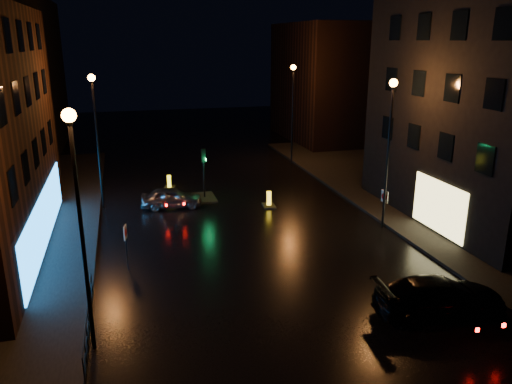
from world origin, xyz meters
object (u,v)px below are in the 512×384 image
road_sign_right (384,200)px  bollard_near (269,203)px  bollard_far (169,185)px  silver_hatchback (171,198)px  road_sign_left (126,236)px  traffic_signal (204,191)px  dark_sedan (440,297)px

road_sign_right → bollard_near: bearing=-58.9°
bollard_near → bollard_far: bollard_near is taller
silver_hatchback → road_sign_left: (-2.95, -8.19, 0.88)m
silver_hatchback → road_sign_right: 13.23m
silver_hatchback → road_sign_right: road_sign_right is taller
bollard_far → traffic_signal: bearing=-43.7°
dark_sedan → bollard_far: (-8.45, 20.26, -0.54)m
dark_sedan → bollard_far: 21.96m
silver_hatchback → bollard_far: size_ratio=3.07×
bollard_near → bollard_far: size_ratio=0.99×
bollard_near → road_sign_left: bearing=-137.2°
bollard_far → road_sign_left: size_ratio=0.61×
road_sign_left → road_sign_right: 14.49m
silver_hatchback → bollard_far: (0.29, 4.36, -0.44)m
dark_sedan → road_sign_right: 9.75m
traffic_signal → bollard_far: bearing=123.8°
traffic_signal → bollard_far: size_ratio=2.76×
traffic_signal → road_sign_left: (-5.30, -9.48, 1.03)m
traffic_signal → road_sign_right: 12.06m
traffic_signal → road_sign_right: size_ratio=1.62×
silver_hatchback → dark_sedan: bearing=-146.6°
dark_sedan → bollard_near: 14.68m
bollard_near → road_sign_left: size_ratio=0.60×
bollard_near → bollard_far: (-5.80, 5.83, -0.01)m
traffic_signal → bollard_near: 4.65m
road_sign_left → dark_sedan: bearing=-19.6°
dark_sedan → silver_hatchback: bearing=33.9°
traffic_signal → road_sign_left: bearing=-119.2°
dark_sedan → road_sign_right: bearing=-11.0°
dark_sedan → bollard_near: bearing=15.5°
bollard_near → road_sign_right: 7.52m
road_sign_left → road_sign_right: road_sign_right is taller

